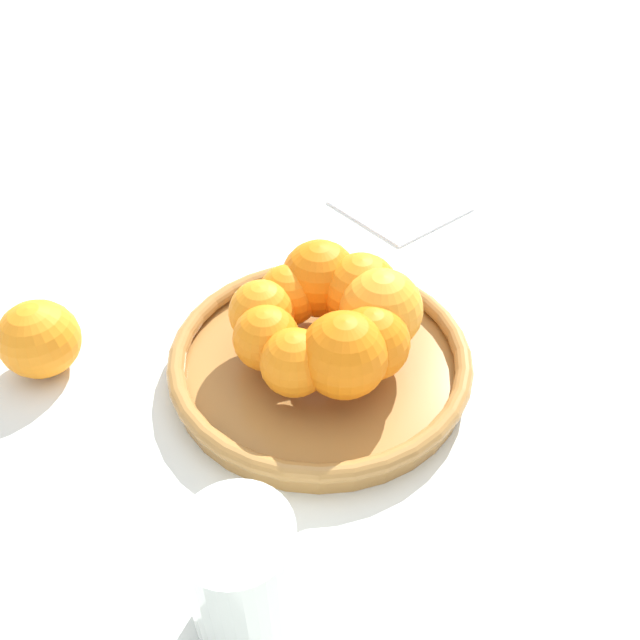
{
  "coord_description": "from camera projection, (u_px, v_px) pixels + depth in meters",
  "views": [
    {
      "loc": [
        0.17,
        0.42,
        0.47
      ],
      "look_at": [
        0.0,
        0.0,
        0.07
      ],
      "focal_mm": 35.0,
      "sensor_mm": 36.0,
      "label": 1
    }
  ],
  "objects": [
    {
      "name": "napkin_folded",
      "position": [
        400.0,
        204.0,
        0.9
      ],
      "size": [
        0.19,
        0.19,
        0.01
      ],
      "primitive_type": "cube",
      "rotation": [
        0.0,
        0.0,
        0.3
      ],
      "color": "white",
      "rests_on": "ground_plane"
    },
    {
      "name": "fruit_bowl",
      "position": [
        320.0,
        359.0,
        0.64
      ],
      "size": [
        0.31,
        0.31,
        0.03
      ],
      "color": "#A57238",
      "rests_on": "ground_plane"
    },
    {
      "name": "orange_pile",
      "position": [
        331.0,
        317.0,
        0.61
      ],
      "size": [
        0.19,
        0.2,
        0.08
      ],
      "color": "orange",
      "rests_on": "fruit_bowl"
    },
    {
      "name": "drinking_glass",
      "position": [
        242.0,
        577.0,
        0.42
      ],
      "size": [
        0.08,
        0.08,
        0.12
      ],
      "primitive_type": "cylinder",
      "color": "silver",
      "rests_on": "ground_plane"
    },
    {
      "name": "ground_plane",
      "position": [
        320.0,
        370.0,
        0.65
      ],
      "size": [
        4.0,
        4.0,
        0.0
      ],
      "primitive_type": "plane",
      "color": "silver"
    },
    {
      "name": "stray_orange",
      "position": [
        39.0,
        339.0,
        0.63
      ],
      "size": [
        0.08,
        0.08,
        0.08
      ],
      "primitive_type": "sphere",
      "color": "orange",
      "rests_on": "ground_plane"
    }
  ]
}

